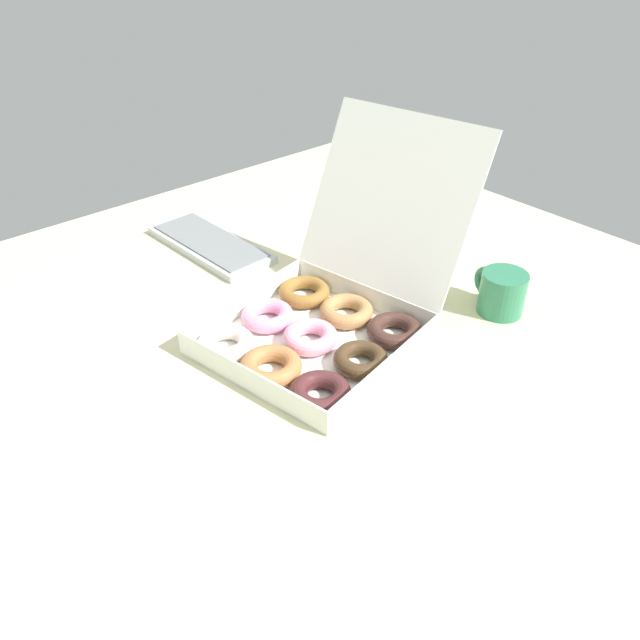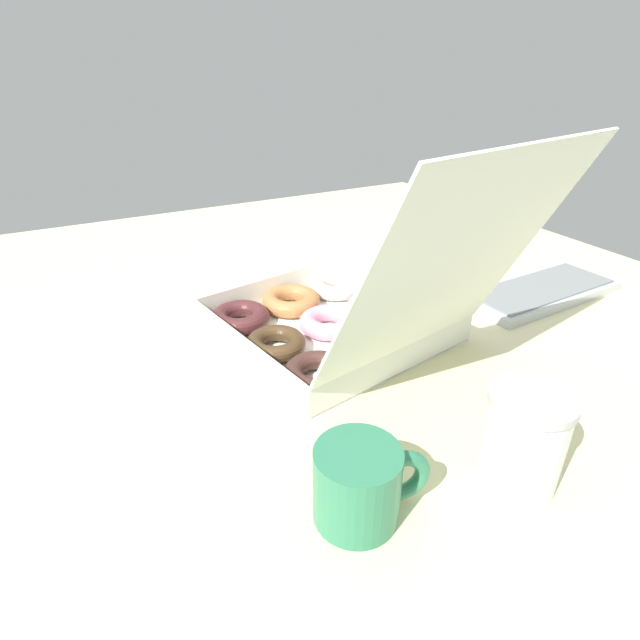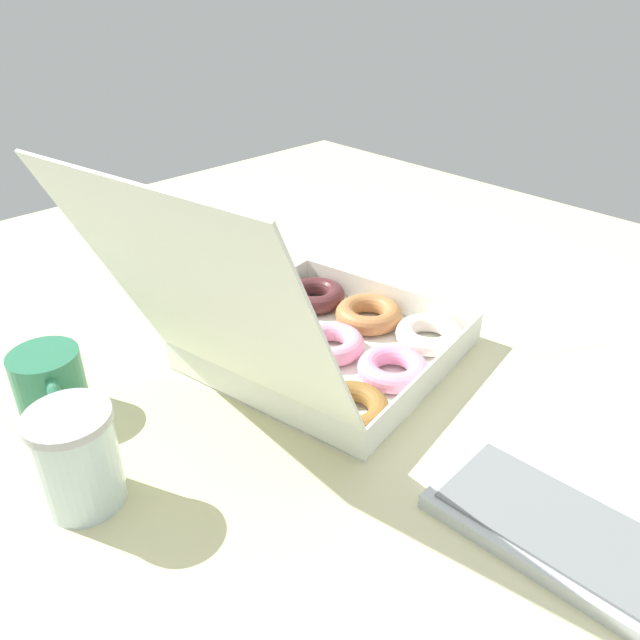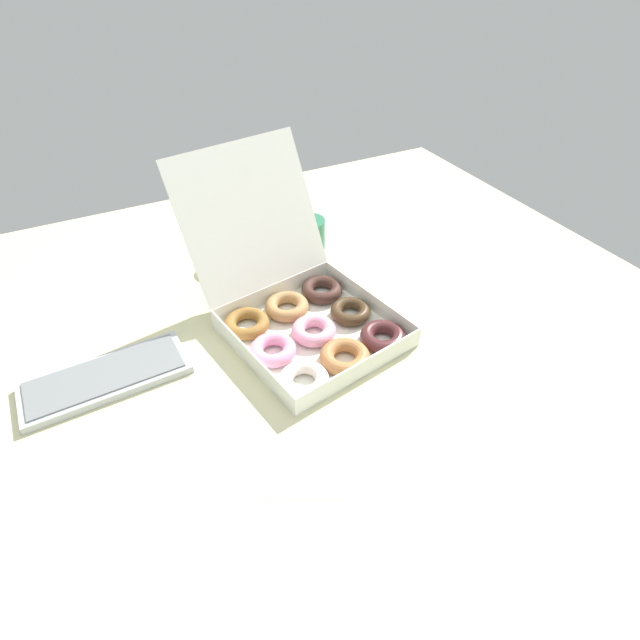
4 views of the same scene
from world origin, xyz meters
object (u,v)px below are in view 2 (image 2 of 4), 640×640
(keyboard, at_px, (540,291))
(coffee_mug, at_px, (361,483))
(donut_box, at_px, (338,318))
(glass_jar, at_px, (523,440))

(keyboard, xyz_separation_m, coffee_mug, (0.63, 0.30, 0.04))
(donut_box, xyz_separation_m, keyboard, (-0.46, 0.05, -0.03))
(keyboard, relative_size, glass_jar, 2.81)
(glass_jar, bearing_deg, donut_box, -87.69)
(glass_jar, bearing_deg, coffee_mug, -13.69)
(donut_box, height_order, coffee_mug, donut_box)
(coffee_mug, bearing_deg, keyboard, -154.65)
(keyboard, distance_m, glass_jar, 0.57)
(coffee_mug, height_order, glass_jar, glass_jar)
(keyboard, bearing_deg, coffee_mug, 25.35)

